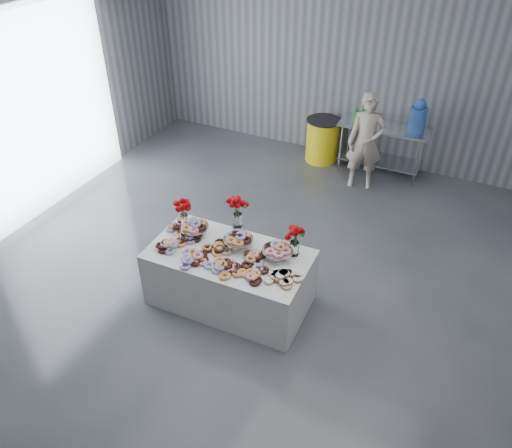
{
  "coord_description": "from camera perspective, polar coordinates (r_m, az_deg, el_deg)",
  "views": [
    {
      "loc": [
        1.96,
        -3.85,
        4.43
      ],
      "look_at": [
        -0.2,
        0.61,
        0.88
      ],
      "focal_mm": 35.0,
      "sensor_mm": 36.0,
      "label": 1
    }
  ],
  "objects": [
    {
      "name": "donut_mounds",
      "position": [
        5.79,
        -3.36,
        -3.33
      ],
      "size": [
        1.82,
        0.85,
        0.09
      ],
      "primitive_type": null,
      "rotation": [
        0.0,
        0.0,
        0.03
      ],
      "color": "tan",
      "rests_on": "display_table"
    },
    {
      "name": "display_table",
      "position": [
        6.1,
        -3.0,
        -6.13
      ],
      "size": [
        1.92,
        1.05,
        0.75
      ],
      "primitive_type": "cube",
      "rotation": [
        0.0,
        0.0,
        0.03
      ],
      "color": "silver",
      "rests_on": "ground"
    },
    {
      "name": "danish_pile",
      "position": [
        5.48,
        3.19,
        -5.89
      ],
      "size": [
        0.48,
        0.48,
        0.11
      ],
      "primitive_type": null,
      "color": "silver",
      "rests_on": "display_table"
    },
    {
      "name": "room_walls",
      "position": [
        4.86,
        -3.64,
        13.89
      ],
      "size": [
        8.04,
        9.04,
        4.02
      ],
      "color": "slate",
      "rests_on": "ground"
    },
    {
      "name": "water_jug",
      "position": [
        8.65,
        18.02,
        11.58
      ],
      "size": [
        0.28,
        0.28,
        0.55
      ],
      "color": "#3C6FCD",
      "rests_on": "prep_table"
    },
    {
      "name": "cake_stand_left",
      "position": [
        6.1,
        -7.12,
        -0.2
      ],
      "size": [
        0.36,
        0.36,
        0.17
      ],
      "color": "silver",
      "rests_on": "display_table"
    },
    {
      "name": "bouquet_left",
      "position": [
        6.17,
        -8.36,
        1.93
      ],
      "size": [
        0.26,
        0.26,
        0.42
      ],
      "color": "white",
      "rests_on": "display_table"
    },
    {
      "name": "trash_barrel",
      "position": [
        9.26,
        7.58,
        9.48
      ],
      "size": [
        0.62,
        0.62,
        0.79
      ],
      "rotation": [
        0.0,
        0.0,
        0.04
      ],
      "color": "yellow",
      "rests_on": "ground"
    },
    {
      "name": "person",
      "position": [
        8.38,
        12.44,
        9.15
      ],
      "size": [
        0.67,
        0.53,
        1.62
      ],
      "primitive_type": "imported",
      "rotation": [
        0.0,
        0.0,
        0.26
      ],
      "color": "#CC8C93",
      "rests_on": "ground"
    },
    {
      "name": "cake_stand_mid",
      "position": [
        5.86,
        -2.05,
        -1.62
      ],
      "size": [
        0.36,
        0.36,
        0.17
      ],
      "color": "silver",
      "rests_on": "display_table"
    },
    {
      "name": "drink_bottles",
      "position": [
        8.73,
        12.43,
        11.89
      ],
      "size": [
        0.54,
        0.08,
        0.27
      ],
      "primitive_type": null,
      "color": "#268C33",
      "rests_on": "prep_table"
    },
    {
      "name": "cake_stand_right",
      "position": [
        5.69,
        2.47,
        -2.88
      ],
      "size": [
        0.36,
        0.36,
        0.17
      ],
      "color": "silver",
      "rests_on": "display_table"
    },
    {
      "name": "ground",
      "position": [
        6.19,
        -0.78,
        -10.11
      ],
      "size": [
        9.0,
        9.0,
        0.0
      ],
      "primitive_type": "plane",
      "color": "#35373C",
      "rests_on": "ground"
    },
    {
      "name": "bouquet_right",
      "position": [
        5.67,
        4.49,
        -1.17
      ],
      "size": [
        0.26,
        0.26,
        0.42
      ],
      "color": "white",
      "rests_on": "display_table"
    },
    {
      "name": "bouquet_center",
      "position": [
        5.9,
        -2.12,
        1.55
      ],
      "size": [
        0.26,
        0.26,
        0.57
      ],
      "color": "silver",
      "rests_on": "display_table"
    },
    {
      "name": "prep_table",
      "position": [
        8.93,
        14.26,
        9.23
      ],
      "size": [
        1.5,
        0.6,
        0.9
      ],
      "color": "silver",
      "rests_on": "ground"
    }
  ]
}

